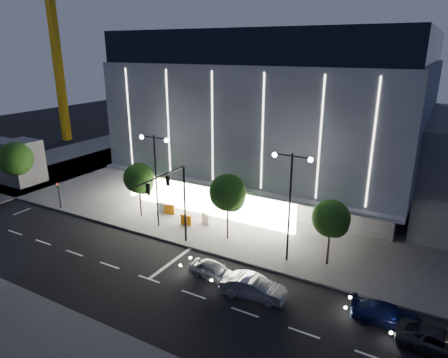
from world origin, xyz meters
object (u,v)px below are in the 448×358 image
object	(u,v)px
ped_signal_far	(59,192)
tree_left	(139,180)
traffic_mast	(174,194)
street_lamp_west	(155,168)
car_second	(253,287)
tree_right	(331,220)
car_third	(387,315)
barrier_b	(163,208)
car_lead	(214,271)
car_fourth	(438,341)
barrier_c	(186,220)
barrier_d	(206,219)
tree_mid	(228,195)
street_lamp_east	(290,192)
tower_crane	(57,22)
barrier_a	(170,209)

from	to	relation	value
ped_signal_far	tree_left	distance (m)	9.61
traffic_mast	street_lamp_west	distance (m)	4.89
car_second	tree_right	bearing A→B (deg)	-33.31
ped_signal_far	car_second	bearing A→B (deg)	-9.62
tree_right	traffic_mast	bearing A→B (deg)	-162.98
street_lamp_west	ped_signal_far	size ratio (longest dim) A/B	3.00
car_third	tree_left	bearing A→B (deg)	72.52
street_lamp_west	car_second	size ratio (longest dim) A/B	1.97
car_third	barrier_b	bearing A→B (deg)	67.37
ped_signal_far	barrier_b	world-z (taller)	ped_signal_far
car_lead	car_second	xyz separation A→B (m)	(3.53, -0.63, 0.09)
ped_signal_far	car_third	distance (m)	33.32
car_lead	car_fourth	size ratio (longest dim) A/B	0.85
car_lead	barrier_c	size ratio (longest dim) A/B	3.54
barrier_b	barrier_d	world-z (taller)	same
ped_signal_far	tree_mid	xyz separation A→B (m)	(19.03, 2.52, 2.45)
street_lamp_east	car_second	bearing A→B (deg)	-93.00
tree_mid	car_fourth	size ratio (longest dim) A/B	1.35
car_second	tower_crane	bearing A→B (deg)	54.37
tower_crane	car_second	distance (m)	60.99
street_lamp_west	tree_right	bearing A→B (deg)	3.64
car_third	car_fourth	world-z (taller)	car_fourth
tree_left	tree_right	size ratio (longest dim) A/B	1.04
street_lamp_west	barrier_a	bearing A→B (deg)	106.91
car_third	barrier_d	bearing A→B (deg)	63.20
car_second	barrier_b	size ratio (longest dim) A/B	4.15
car_fourth	barrier_b	distance (m)	27.02
tower_crane	tree_mid	xyz separation A→B (m)	(44.95, -20.98, -16.17)
barrier_c	car_second	bearing A→B (deg)	-40.79
traffic_mast	street_lamp_west	world-z (taller)	street_lamp_west
car_lead	barrier_d	distance (m)	9.56
tree_mid	ped_signal_far	bearing A→B (deg)	-172.45
tree_mid	car_lead	distance (m)	7.42
barrier_b	barrier_d	bearing A→B (deg)	0.87
tower_crane	barrier_a	xyz separation A→B (m)	(37.02, -19.05, -19.86)
car_third	car_second	bearing A→B (deg)	95.06
ped_signal_far	car_lead	bearing A→B (deg)	-9.53
car_fourth	barrier_a	xyz separation A→B (m)	(-24.97, 8.14, 0.02)
traffic_mast	car_lead	world-z (taller)	traffic_mast
barrier_b	car_second	bearing A→B (deg)	-27.81
tree_mid	car_fourth	xyz separation A→B (m)	(17.05, -6.21, -3.70)
car_second	traffic_mast	bearing A→B (deg)	63.86
car_third	barrier_c	distance (m)	19.91
tower_crane	tree_left	bearing A→B (deg)	-30.98
traffic_mast	barrier_a	world-z (taller)	traffic_mast
car_lead	car_second	bearing A→B (deg)	-95.44
car_second	car_third	world-z (taller)	car_second
barrier_c	car_third	bearing A→B (deg)	-22.93
tower_crane	tree_right	world-z (taller)	tower_crane
street_lamp_west	barrier_c	size ratio (longest dim) A/B	8.18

